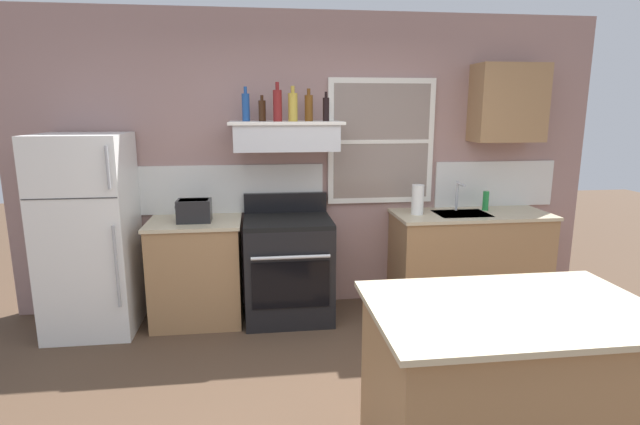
{
  "coord_description": "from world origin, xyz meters",
  "views": [
    {
      "loc": [
        -0.51,
        -2.34,
        1.86
      ],
      "look_at": [
        -0.05,
        1.2,
        1.1
      ],
      "focal_mm": 27.74,
      "sensor_mm": 36.0,
      "label": 1
    }
  ],
  "objects_px": {
    "stove_range": "(288,267)",
    "bottle_blue_liqueur": "(246,107)",
    "bottle_red_label_wine": "(278,105)",
    "refrigerator": "(89,235)",
    "kitchen_island": "(506,390)",
    "bottle_balsamic_dark": "(326,109)",
    "dish_soap_bottle": "(486,201)",
    "bottle_amber_wine": "(309,107)",
    "bottle_brown_stout": "(262,110)",
    "toaster": "(194,210)",
    "bottle_champagne_gold_foil": "(293,107)",
    "paper_towel_roll": "(418,200)"
  },
  "relations": [
    {
      "from": "bottle_balsamic_dark",
      "to": "dish_soap_bottle",
      "type": "bearing_deg",
      "value": 2.26
    },
    {
      "from": "dish_soap_bottle",
      "to": "kitchen_island",
      "type": "relative_size",
      "value": 0.13
    },
    {
      "from": "bottle_amber_wine",
      "to": "kitchen_island",
      "type": "height_order",
      "value": "bottle_amber_wine"
    },
    {
      "from": "refrigerator",
      "to": "toaster",
      "type": "height_order",
      "value": "refrigerator"
    },
    {
      "from": "bottle_balsamic_dark",
      "to": "paper_towel_roll",
      "type": "relative_size",
      "value": 0.91
    },
    {
      "from": "bottle_champagne_gold_foil",
      "to": "kitchen_island",
      "type": "bearing_deg",
      "value": -66.83
    },
    {
      "from": "bottle_brown_stout",
      "to": "bottle_champagne_gold_foil",
      "type": "bearing_deg",
      "value": -21.31
    },
    {
      "from": "refrigerator",
      "to": "bottle_balsamic_dark",
      "type": "bearing_deg",
      "value": 2.86
    },
    {
      "from": "bottle_balsamic_dark",
      "to": "stove_range",
      "type": "bearing_deg",
      "value": -167.52
    },
    {
      "from": "refrigerator",
      "to": "bottle_balsamic_dark",
      "type": "xyz_separation_m",
      "value": [
        2.0,
        0.1,
        1.02
      ]
    },
    {
      "from": "bottle_red_label_wine",
      "to": "bottle_champagne_gold_foil",
      "type": "relative_size",
      "value": 1.11
    },
    {
      "from": "refrigerator",
      "to": "paper_towel_roll",
      "type": "distance_m",
      "value": 2.84
    },
    {
      "from": "bottle_red_label_wine",
      "to": "kitchen_island",
      "type": "bearing_deg",
      "value": -63.93
    },
    {
      "from": "bottle_blue_liqueur",
      "to": "bottle_balsamic_dark",
      "type": "bearing_deg",
      "value": -6.61
    },
    {
      "from": "refrigerator",
      "to": "toaster",
      "type": "distance_m",
      "value": 0.88
    },
    {
      "from": "bottle_balsamic_dark",
      "to": "toaster",
      "type": "bearing_deg",
      "value": -175.59
    },
    {
      "from": "toaster",
      "to": "bottle_champagne_gold_foil",
      "type": "height_order",
      "value": "bottle_champagne_gold_foil"
    },
    {
      "from": "bottle_red_label_wine",
      "to": "kitchen_island",
      "type": "distance_m",
      "value": 2.76
    },
    {
      "from": "bottle_champagne_gold_foil",
      "to": "dish_soap_bottle",
      "type": "xyz_separation_m",
      "value": [
        1.82,
        0.09,
        -0.87
      ]
    },
    {
      "from": "bottle_champagne_gold_foil",
      "to": "refrigerator",
      "type": "bearing_deg",
      "value": -177.71
    },
    {
      "from": "bottle_brown_stout",
      "to": "bottle_balsamic_dark",
      "type": "height_order",
      "value": "bottle_balsamic_dark"
    },
    {
      "from": "bottle_red_label_wine",
      "to": "dish_soap_bottle",
      "type": "distance_m",
      "value": 2.14
    },
    {
      "from": "refrigerator",
      "to": "bottle_amber_wine",
      "type": "xyz_separation_m",
      "value": [
        1.85,
        0.15,
        1.03
      ]
    },
    {
      "from": "bottle_red_label_wine",
      "to": "bottle_amber_wine",
      "type": "distance_m",
      "value": 0.29
    },
    {
      "from": "toaster",
      "to": "stove_range",
      "type": "distance_m",
      "value": 0.96
    },
    {
      "from": "bottle_champagne_gold_foil",
      "to": "bottle_balsamic_dark",
      "type": "bearing_deg",
      "value": 6.22
    },
    {
      "from": "stove_range",
      "to": "bottle_champagne_gold_foil",
      "type": "xyz_separation_m",
      "value": [
        0.06,
        0.05,
        1.4
      ]
    },
    {
      "from": "toaster",
      "to": "bottle_champagne_gold_foil",
      "type": "distance_m",
      "value": 1.21
    },
    {
      "from": "bottle_red_label_wine",
      "to": "bottle_balsamic_dark",
      "type": "relative_size",
      "value": 1.31
    },
    {
      "from": "refrigerator",
      "to": "bottle_blue_liqueur",
      "type": "relative_size",
      "value": 5.72
    },
    {
      "from": "bottle_red_label_wine",
      "to": "kitchen_island",
      "type": "height_order",
      "value": "bottle_red_label_wine"
    },
    {
      "from": "bottle_balsamic_dark",
      "to": "dish_soap_bottle",
      "type": "xyz_separation_m",
      "value": [
        1.53,
        0.06,
        -0.85
      ]
    },
    {
      "from": "bottle_champagne_gold_foil",
      "to": "bottle_balsamic_dark",
      "type": "relative_size",
      "value": 1.18
    },
    {
      "from": "stove_range",
      "to": "bottle_blue_liqueur",
      "type": "bearing_deg",
      "value": 155.01
    },
    {
      "from": "bottle_blue_liqueur",
      "to": "paper_towel_roll",
      "type": "relative_size",
      "value": 1.07
    },
    {
      "from": "bottle_blue_liqueur",
      "to": "paper_towel_roll",
      "type": "distance_m",
      "value": 1.73
    },
    {
      "from": "bottle_red_label_wine",
      "to": "stove_range",
      "type": "bearing_deg",
      "value": -32.15
    },
    {
      "from": "bottle_amber_wine",
      "to": "dish_soap_bottle",
      "type": "relative_size",
      "value": 1.53
    },
    {
      "from": "bottle_brown_stout",
      "to": "kitchen_island",
      "type": "xyz_separation_m",
      "value": [
        1.17,
        -2.23,
        -1.38
      ]
    },
    {
      "from": "bottle_champagne_gold_foil",
      "to": "dish_soap_bottle",
      "type": "height_order",
      "value": "bottle_champagne_gold_foil"
    },
    {
      "from": "refrigerator",
      "to": "stove_range",
      "type": "height_order",
      "value": "refrigerator"
    },
    {
      "from": "bottle_champagne_gold_foil",
      "to": "bottle_amber_wine",
      "type": "distance_m",
      "value": 0.16
    },
    {
      "from": "stove_range",
      "to": "bottle_blue_liqueur",
      "type": "xyz_separation_m",
      "value": [
        -0.33,
        0.16,
        1.4
      ]
    },
    {
      "from": "bottle_blue_liqueur",
      "to": "dish_soap_bottle",
      "type": "distance_m",
      "value": 2.38
    },
    {
      "from": "bottle_balsamic_dark",
      "to": "bottle_red_label_wine",
      "type": "bearing_deg",
      "value": -175.36
    },
    {
      "from": "paper_towel_roll",
      "to": "bottle_amber_wine",
      "type": "bearing_deg",
      "value": 174.81
    },
    {
      "from": "bottle_red_label_wine",
      "to": "bottle_amber_wine",
      "type": "height_order",
      "value": "bottle_red_label_wine"
    },
    {
      "from": "refrigerator",
      "to": "kitchen_island",
      "type": "bearing_deg",
      "value": -38.14
    },
    {
      "from": "bottle_balsamic_dark",
      "to": "kitchen_island",
      "type": "bearing_deg",
      "value": -73.89
    },
    {
      "from": "toaster",
      "to": "stove_range",
      "type": "xyz_separation_m",
      "value": [
        0.79,
        0.01,
        -0.54
      ]
    }
  ]
}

